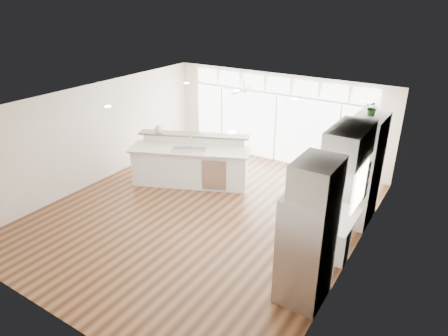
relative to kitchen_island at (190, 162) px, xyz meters
The scene contains 24 objects.
floor 1.79m from the kitchen_island, 44.13° to the right, with size 7.00×8.00×0.02m, color #462815.
ceiling 2.65m from the kitchen_island, 44.13° to the right, with size 7.00×8.00×0.02m, color white.
wall_back 3.16m from the kitchen_island, 67.04° to the left, with size 7.00×0.04×2.70m, color silver.
wall_front 5.35m from the kitchen_island, 76.91° to the right, with size 7.00×0.04×2.70m, color silver.
wall_left 2.67m from the kitchen_island, 153.13° to the right, with size 0.04×8.00×2.70m, color silver.
wall_right 4.89m from the kitchen_island, 13.92° to the right, with size 0.04×8.00×2.70m, color silver.
glass_wall 3.05m from the kitchen_island, 66.60° to the left, with size 5.80×0.06×2.08m, color white.
transom_row 3.49m from the kitchen_island, 66.60° to the left, with size 5.90×0.06×0.40m, color white.
desk_window 4.83m from the kitchen_island, 10.51° to the right, with size 0.04×0.85×0.85m, color white.
ceiling_fan 2.56m from the kitchen_island, 66.80° to the left, with size 1.16×1.16×0.32m, color white.
recessed_lights 2.56m from the kitchen_island, 38.79° to the right, with size 3.40×3.00×0.02m, color white.
oven_cabinet 4.46m from the kitchen_island, ahead, with size 0.64×1.20×2.50m, color white.
desk_nook 4.42m from the kitchen_island, 11.30° to the right, with size 0.72×1.30×0.76m, color white.
upper_cabinets 4.77m from the kitchen_island, 11.19° to the right, with size 0.64×1.30×0.64m, color white.
refrigerator 5.00m from the kitchen_island, 30.26° to the right, with size 0.76×0.90×2.00m, color #ABABB0.
fridge_cabinet 5.31m from the kitchen_island, 29.92° to the right, with size 0.64×0.90×0.60m, color white.
framed_photos 4.73m from the kitchen_island, ahead, with size 0.06×0.22×0.80m, color black.
kitchen_island is the anchor object (origin of this frame).
rug 3.91m from the kitchen_island, ahead, with size 0.90×0.65×0.01m, color #361F11.
office_chair 3.59m from the kitchen_island, ahead, with size 0.52×0.48×1.01m, color black.
fishbowl 1.28m from the kitchen_island, behind, with size 0.25×0.25×0.25m, color silver.
monitor 4.35m from the kitchen_island, 11.50° to the right, with size 0.07×0.43×0.36m, color black.
keyboard 4.17m from the kitchen_island, 11.97° to the right, with size 0.13×0.36×0.02m, color silver.
potted_plant 4.84m from the kitchen_island, ahead, with size 0.30×0.33×0.26m, color #2A5424.
Camera 1 is at (4.92, -6.71, 4.93)m, focal length 32.00 mm.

